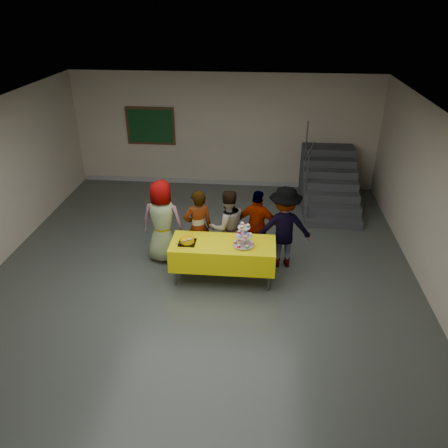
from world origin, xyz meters
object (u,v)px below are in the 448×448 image
object	(u,v)px
schoolchild_c	(227,227)
staircase	(328,183)
schoolchild_b	(198,228)
noticeboard	(150,126)
bake_table	(223,253)
schoolchild_d	(258,226)
schoolchild_a	(162,221)
schoolchild_e	(284,227)
cupcake_stand	(244,238)
bear_cake	(187,240)

from	to	relation	value
schoolchild_c	staircase	distance (m)	3.79
schoolchild_b	noticeboard	size ratio (longest dim) A/B	1.18
schoolchild_c	bake_table	bearing A→B (deg)	65.25
schoolchild_c	schoolchild_d	world-z (taller)	schoolchild_c
schoolchild_a	staircase	distance (m)	4.70
schoolchild_b	schoolchild_d	world-z (taller)	schoolchild_b
schoolchild_a	staircase	xyz separation A→B (m)	(3.53, 3.08, -0.34)
schoolchild_a	schoolchild_e	size ratio (longest dim) A/B	1.02
cupcake_stand	staircase	xyz separation A→B (m)	(1.93, 3.74, -0.45)
schoolchild_d	bear_cake	bearing A→B (deg)	47.67
noticeboard	bear_cake	bearing A→B (deg)	-69.32
staircase	noticeboard	xyz separation A→B (m)	(-4.66, 0.84, 1.11)
cupcake_stand	staircase	distance (m)	4.24
schoolchild_e	schoolchild_b	bearing A→B (deg)	-1.99
schoolchild_c	schoolchild_d	xyz separation A→B (m)	(0.58, 0.09, -0.01)
bake_table	schoolchild_c	distance (m)	0.69
bake_table	schoolchild_e	distance (m)	1.28
schoolchild_e	noticeboard	size ratio (longest dim) A/B	1.26
schoolchild_b	schoolchild_a	bearing A→B (deg)	-29.28
schoolchild_a	schoolchild_d	world-z (taller)	schoolchild_a
cupcake_stand	schoolchild_d	bearing A→B (deg)	74.33
schoolchild_a	schoolchild_b	size ratio (longest dim) A/B	1.08
bake_table	noticeboard	bearing A→B (deg)	117.60
staircase	schoolchild_a	bearing A→B (deg)	-138.87
schoolchild_d	schoolchild_e	distance (m)	0.53
staircase	noticeboard	bearing A→B (deg)	169.84
bake_table	bear_cake	bearing A→B (deg)	-175.20
schoolchild_e	noticeboard	bearing A→B (deg)	-53.16
staircase	schoolchild_c	bearing A→B (deg)	-127.09
schoolchild_c	noticeboard	xyz separation A→B (m)	(-2.38, 3.85, 0.85)
bear_cake	schoolchild_c	world-z (taller)	schoolchild_c
schoolchild_c	schoolchild_d	size ratio (longest dim) A/B	1.02
schoolchild_a	schoolchild_d	xyz separation A→B (m)	(1.83, 0.16, -0.10)
schoolchild_b	staircase	size ratio (longest dim) A/B	0.64
schoolchild_b	noticeboard	distance (m)	4.47
noticeboard	schoolchild_d	bearing A→B (deg)	-51.76
bake_table	schoolchild_a	distance (m)	1.39
schoolchild_a	schoolchild_c	size ratio (longest dim) A/B	1.12
bear_cake	schoolchild_a	bearing A→B (deg)	132.15
cupcake_stand	schoolchild_b	size ratio (longest dim) A/B	0.29
bake_table	staircase	world-z (taller)	staircase
schoolchild_b	schoolchild_d	bearing A→B (deg)	168.03
schoolchild_b	schoolchild_c	bearing A→B (deg)	170.69
schoolchild_d	staircase	distance (m)	3.39
bake_table	bear_cake	size ratio (longest dim) A/B	5.25
bake_table	schoolchild_c	bearing A→B (deg)	88.25
schoolchild_c	cupcake_stand	bearing A→B (deg)	92.78
schoolchild_a	noticeboard	size ratio (longest dim) A/B	1.28
staircase	schoolchild_b	bearing A→B (deg)	-131.87
schoolchild_d	noticeboard	xyz separation A→B (m)	(-2.96, 3.76, 0.87)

